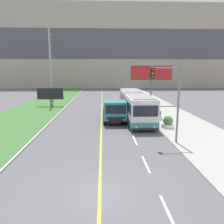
# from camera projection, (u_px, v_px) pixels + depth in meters

# --- Properties ---
(ground_plane) EXTENTS (300.00, 300.00, 0.00)m
(ground_plane) POSITION_uv_depth(u_px,v_px,m) (100.00, 195.00, 9.96)
(ground_plane) COLOR #56565B
(lane_marking_centre) EXTENTS (2.88, 140.00, 0.01)m
(lane_marking_centre) POSITION_uv_depth(u_px,v_px,m) (107.00, 171.00, 12.30)
(lane_marking_centre) COLOR gold
(lane_marking_centre) RESTS_ON ground_plane
(apartment_block_background) EXTENTS (80.00, 8.04, 25.79)m
(apartment_block_background) POSITION_uv_depth(u_px,v_px,m) (102.00, 47.00, 70.61)
(apartment_block_background) COLOR #A89E8E
(apartment_block_background) RESTS_ON ground_plane
(city_bus) EXTENTS (2.69, 12.90, 3.05)m
(city_bus) POSITION_uv_depth(u_px,v_px,m) (135.00, 105.00, 25.65)
(city_bus) COLOR silver
(city_bus) RESTS_ON ground_plane
(dump_truck) EXTENTS (2.46, 6.67, 2.42)m
(dump_truck) POSITION_uv_depth(u_px,v_px,m) (114.00, 111.00, 23.76)
(dump_truck) COLOR black
(dump_truck) RESTS_ON ground_plane
(utility_pole_far) EXTENTS (1.80, 0.28, 12.39)m
(utility_pole_far) POSITION_uv_depth(u_px,v_px,m) (51.00, 66.00, 33.94)
(utility_pole_far) COLOR #9E9E99
(utility_pole_far) RESTS_ON ground_plane
(traffic_light_mast) EXTENTS (2.28, 0.32, 6.17)m
(traffic_light_mast) POSITION_uv_depth(u_px,v_px,m) (171.00, 93.00, 16.19)
(traffic_light_mast) COLOR slate
(traffic_light_mast) RESTS_ON ground_plane
(billboard_large) EXTENTS (6.62, 0.24, 6.31)m
(billboard_large) POSITION_uv_depth(u_px,v_px,m) (151.00, 74.00, 34.79)
(billboard_large) COLOR #59595B
(billboard_large) RESTS_ON ground_plane
(billboard_small) EXTENTS (4.04, 0.24, 2.91)m
(billboard_small) POSITION_uv_depth(u_px,v_px,m) (50.00, 94.00, 33.95)
(billboard_small) COLOR #59595B
(billboard_small) RESTS_ON ground_plane
(planter_round_near) EXTENTS (1.19, 1.19, 1.18)m
(planter_round_near) POSITION_uv_depth(u_px,v_px,m) (168.00, 123.00, 21.18)
(planter_round_near) COLOR silver
(planter_round_near) RESTS_ON sidewalk_right
(planter_round_second) EXTENTS (1.14, 1.14, 1.18)m
(planter_round_second) POSITION_uv_depth(u_px,v_px,m) (157.00, 115.00, 24.80)
(planter_round_second) COLOR silver
(planter_round_second) RESTS_ON sidewalk_right
(planter_round_third) EXTENTS (1.13, 1.13, 1.16)m
(planter_round_third) POSITION_uv_depth(u_px,v_px,m) (150.00, 109.00, 28.43)
(planter_round_third) COLOR silver
(planter_round_third) RESTS_ON sidewalk_right
(planter_round_far) EXTENTS (1.24, 1.24, 1.25)m
(planter_round_far) POSITION_uv_depth(u_px,v_px,m) (144.00, 105.00, 32.05)
(planter_round_far) COLOR silver
(planter_round_far) RESTS_ON sidewalk_right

